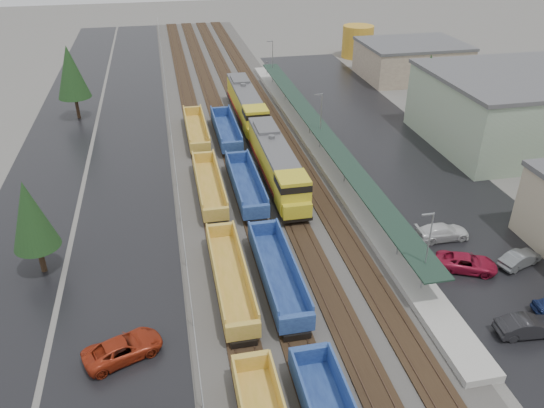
# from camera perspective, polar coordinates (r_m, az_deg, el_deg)

# --- Properties ---
(ballast_strip) EXTENTS (20.00, 160.00, 0.08)m
(ballast_strip) POSITION_cam_1_polar(r_m,az_deg,el_deg) (77.87, -3.77, 7.96)
(ballast_strip) COLOR #302D2B
(ballast_strip) RESTS_ON ground
(trackbed) EXTENTS (14.60, 160.00, 0.22)m
(trackbed) POSITION_cam_1_polar(r_m,az_deg,el_deg) (77.83, -3.77, 8.04)
(trackbed) COLOR black
(trackbed) RESTS_ON ground
(west_parking_lot) EXTENTS (10.00, 160.00, 0.02)m
(west_parking_lot) POSITION_cam_1_polar(r_m,az_deg,el_deg) (77.41, -14.89, 6.85)
(west_parking_lot) COLOR black
(west_parking_lot) RESTS_ON ground
(west_road) EXTENTS (9.00, 160.00, 0.02)m
(west_road) POSITION_cam_1_polar(r_m,az_deg,el_deg) (78.70, -22.17, 5.99)
(west_road) COLOR black
(west_road) RESTS_ON ground
(east_commuter_lot) EXTENTS (16.00, 100.00, 0.02)m
(east_commuter_lot) POSITION_cam_1_polar(r_m,az_deg,el_deg) (73.96, 12.23, 6.10)
(east_commuter_lot) COLOR black
(east_commuter_lot) RESTS_ON ground
(station_platform) EXTENTS (3.00, 80.00, 8.00)m
(station_platform) POSITION_cam_1_polar(r_m,az_deg,el_deg) (70.50, 5.15, 6.12)
(station_platform) COLOR #9E9B93
(station_platform) RESTS_ON ground
(chainlink_fence) EXTENTS (0.08, 160.04, 2.02)m
(chainlink_fence) POSITION_cam_1_polar(r_m,az_deg,el_deg) (75.21, -10.87, 7.97)
(chainlink_fence) COLOR gray
(chainlink_fence) RESTS_ON ground
(industrial_buildings) EXTENTS (32.52, 75.30, 9.50)m
(industrial_buildings) POSITION_cam_1_polar(r_m,az_deg,el_deg) (78.65, 26.56, 8.37)
(industrial_buildings) COLOR tan
(industrial_buildings) RESTS_ON ground
(tree_west_near) EXTENTS (3.96, 3.96, 9.00)m
(tree_west_near) POSITION_cam_1_polar(r_m,az_deg,el_deg) (49.09, -24.57, -1.10)
(tree_west_near) COLOR #332316
(tree_west_near) RESTS_ON ground
(tree_west_far) EXTENTS (4.84, 4.84, 11.00)m
(tree_west_far) POSITION_cam_1_polar(r_m,az_deg,el_deg) (85.53, -20.84, 13.13)
(tree_west_far) COLOR #332316
(tree_west_far) RESTS_ON ground
(tree_east) EXTENTS (4.40, 4.40, 10.00)m
(tree_east) POSITION_cam_1_polar(r_m,az_deg,el_deg) (82.43, 16.43, 12.80)
(tree_east) COLOR #332316
(tree_east) RESTS_ON ground
(locomotive_lead) EXTENTS (3.24, 21.37, 4.84)m
(locomotive_lead) POSITION_cam_1_polar(r_m,az_deg,el_deg) (61.12, 0.52, 4.30)
(locomotive_lead) COLOR black
(locomotive_lead) RESTS_ON ground
(locomotive_trail) EXTENTS (3.24, 21.37, 4.84)m
(locomotive_trail) POSITION_cam_1_polar(r_m,az_deg,el_deg) (80.27, -2.74, 10.58)
(locomotive_trail) COLOR black
(locomotive_trail) RESTS_ON ground
(well_string_yellow) EXTENTS (2.65, 82.80, 2.35)m
(well_string_yellow) POSITION_cam_1_polar(r_m,az_deg,el_deg) (45.31, -4.51, -7.90)
(well_string_yellow) COLOR #AF9830
(well_string_yellow) RESTS_ON ground
(well_string_blue) EXTENTS (2.81, 80.72, 2.49)m
(well_string_blue) POSITION_cam_1_polar(r_m,az_deg,el_deg) (45.51, 0.59, -7.53)
(well_string_blue) COLOR navy
(well_string_blue) RESTS_ON ground
(storage_tank) EXTENTS (6.48, 6.48, 6.48)m
(storage_tank) POSITION_cam_1_polar(r_m,az_deg,el_deg) (118.70, 9.19, 16.87)
(storage_tank) COLOR gold
(storage_tank) RESTS_ON ground
(parked_car_west_c) EXTENTS (4.49, 6.24, 1.58)m
(parked_car_west_c) POSITION_cam_1_polar(r_m,az_deg,el_deg) (40.97, -15.73, -14.74)
(parked_car_west_c) COLOR #9B2B13
(parked_car_west_c) RESTS_ON ground
(parked_car_east_a) EXTENTS (2.10, 4.94, 1.59)m
(parked_car_east_a) POSITION_cam_1_polar(r_m,az_deg,el_deg) (45.52, 25.79, -11.78)
(parked_car_east_a) COLOR black
(parked_car_east_a) RESTS_ON ground
(parked_car_east_b) EXTENTS (4.43, 5.87, 1.48)m
(parked_car_east_b) POSITION_cam_1_polar(r_m,az_deg,el_deg) (50.67, 20.19, -5.97)
(parked_car_east_b) COLOR maroon
(parked_car_east_b) RESTS_ON ground
(parked_car_east_c) EXTENTS (2.22, 5.35, 1.55)m
(parked_car_east_c) POSITION_cam_1_polar(r_m,az_deg,el_deg) (54.35, 17.84, -2.90)
(parked_car_east_c) COLOR silver
(parked_car_east_c) RESTS_ON ground
(parked_car_east_e) EXTENTS (2.80, 4.60, 1.43)m
(parked_car_east_e) POSITION_cam_1_polar(r_m,az_deg,el_deg) (53.11, 25.11, -5.37)
(parked_car_east_e) COLOR #5B5E60
(parked_car_east_e) RESTS_ON ground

